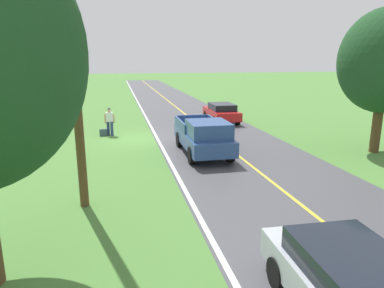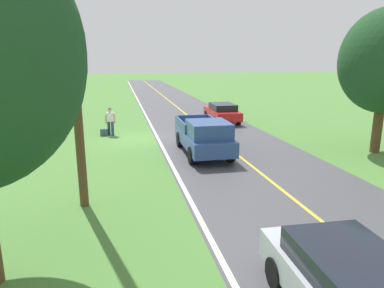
{
  "view_description": "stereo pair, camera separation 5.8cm",
  "coord_description": "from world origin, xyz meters",
  "px_view_note": "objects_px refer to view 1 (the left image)",
  "views": [
    {
      "loc": [
        1.23,
        20.45,
        4.64
      ],
      "look_at": [
        -1.55,
        7.63,
        1.42
      ],
      "focal_mm": 32.45,
      "sensor_mm": 36.0,
      "label": 1
    },
    {
      "loc": [
        1.17,
        20.46,
        4.64
      ],
      "look_at": [
        -1.55,
        7.63,
        1.42
      ],
      "focal_mm": 32.45,
      "sensor_mm": 36.0,
      "label": 2
    }
  ],
  "objects_px": {
    "utility_pole_roadside": "(75,75)",
    "pickup_truck_passing": "(204,136)",
    "suitcase_carried": "(103,133)",
    "sedan_near_oncoming": "(221,112)",
    "hitchhiker_walking": "(110,120)"
  },
  "relations": [
    {
      "from": "utility_pole_roadside",
      "to": "suitcase_carried",
      "type": "bearing_deg",
      "value": -91.44
    },
    {
      "from": "sedan_near_oncoming",
      "to": "suitcase_carried",
      "type": "bearing_deg",
      "value": 20.46
    },
    {
      "from": "hitchhiker_walking",
      "to": "suitcase_carried",
      "type": "xyz_separation_m",
      "value": [
        0.42,
        0.09,
        -0.77
      ]
    },
    {
      "from": "sedan_near_oncoming",
      "to": "utility_pole_roadside",
      "type": "height_order",
      "value": "utility_pole_roadside"
    },
    {
      "from": "suitcase_carried",
      "to": "utility_pole_roadside",
      "type": "height_order",
      "value": "utility_pole_roadside"
    },
    {
      "from": "suitcase_carried",
      "to": "sedan_near_oncoming",
      "type": "xyz_separation_m",
      "value": [
        -8.6,
        -3.21,
        0.54
      ]
    },
    {
      "from": "pickup_truck_passing",
      "to": "utility_pole_roadside",
      "type": "height_order",
      "value": "utility_pole_roadside"
    },
    {
      "from": "sedan_near_oncoming",
      "to": "utility_pole_roadside",
      "type": "relative_size",
      "value": 0.53
    },
    {
      "from": "utility_pole_roadside",
      "to": "pickup_truck_passing",
      "type": "bearing_deg",
      "value": -135.7
    },
    {
      "from": "sedan_near_oncoming",
      "to": "utility_pole_roadside",
      "type": "bearing_deg",
      "value": 57.5
    },
    {
      "from": "hitchhiker_walking",
      "to": "pickup_truck_passing",
      "type": "height_order",
      "value": "pickup_truck_passing"
    },
    {
      "from": "utility_pole_roadside",
      "to": "hitchhiker_walking",
      "type": "bearing_deg",
      "value": -93.64
    },
    {
      "from": "suitcase_carried",
      "to": "utility_pole_roadside",
      "type": "relative_size",
      "value": 0.05
    },
    {
      "from": "suitcase_carried",
      "to": "utility_pole_roadside",
      "type": "distance_m",
      "value": 11.43
    },
    {
      "from": "hitchhiker_walking",
      "to": "sedan_near_oncoming",
      "type": "xyz_separation_m",
      "value": [
        -8.18,
        -3.12,
        -0.23
      ]
    }
  ]
}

